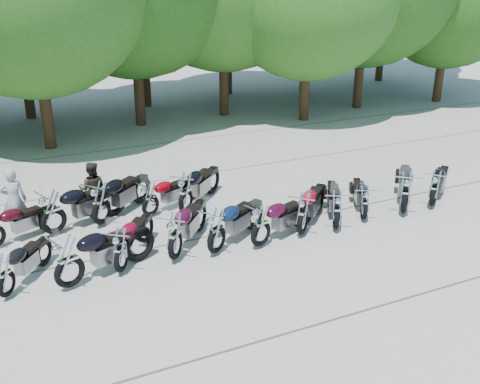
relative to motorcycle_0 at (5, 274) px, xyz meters
name	(u,v)px	position (x,y,z in m)	size (l,w,h in m)	color
ground	(266,254)	(5.85, -0.59, -0.57)	(90.00, 90.00, 0.00)	gray
motorcycle_0	(5,274)	(0.00, 0.00, 0.00)	(0.62, 2.03, 1.15)	black
motorcycle_1	(68,260)	(1.28, -0.22, 0.14)	(0.77, 2.52, 1.42)	black
motorcycle_2	(120,249)	(2.45, 0.00, 0.06)	(0.68, 2.24, 1.27)	maroon
motorcycle_3	(175,235)	(3.75, 0.03, 0.12)	(0.74, 2.44, 1.38)	#3B081D
motorcycle_4	(216,230)	(4.76, -0.09, 0.11)	(0.73, 2.40, 1.36)	#0C1A38
motorcycle_5	(261,224)	(5.89, -0.23, 0.08)	(0.70, 2.31, 1.30)	#35071D
motorcycle_6	(303,212)	(7.18, -0.08, 0.10)	(0.72, 2.37, 1.34)	maroon
motorcycle_7	(337,209)	(8.14, -0.19, 0.07)	(0.69, 2.27, 1.28)	black
motorcycle_8	(364,202)	(9.19, 0.01, 0.00)	(0.62, 2.03, 1.15)	black
motorcycle_9	(405,192)	(10.45, -0.14, 0.14)	(0.77, 2.53, 1.43)	black
motorcycle_10	(435,187)	(11.57, -0.10, 0.07)	(0.69, 2.26, 1.28)	black
motorcycle_12	(53,211)	(1.34, 2.66, 0.13)	(0.76, 2.49, 1.41)	black
motorcycle_13	(100,202)	(2.58, 2.71, 0.14)	(0.77, 2.54, 1.44)	black
motorcycle_14	(150,198)	(3.94, 2.71, 0.01)	(0.63, 2.07, 1.17)	maroon
motorcycle_15	(185,192)	(4.88, 2.45, 0.13)	(0.76, 2.49, 1.41)	black
rider_0	(14,200)	(0.49, 3.39, 0.31)	(0.64, 0.42, 1.76)	#999A9C
rider_1	(93,189)	(2.54, 3.53, 0.22)	(0.77, 0.60, 1.58)	black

